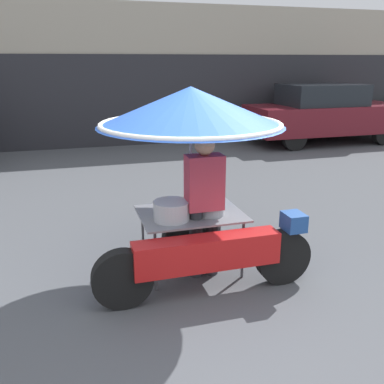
# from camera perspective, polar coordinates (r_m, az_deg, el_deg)

# --- Properties ---
(ground_plane) EXTENTS (36.00, 36.00, 0.00)m
(ground_plane) POSITION_cam_1_polar(r_m,az_deg,el_deg) (4.11, 3.57, -15.99)
(ground_plane) COLOR #4C4F54
(shopfront_building) EXTENTS (28.00, 2.06, 3.68)m
(shopfront_building) POSITION_cam_1_polar(r_m,az_deg,el_deg) (12.73, -11.43, 15.00)
(shopfront_building) COLOR #B2A893
(shopfront_building) RESTS_ON ground
(vendor_motorcycle_cart) EXTENTS (2.24, 1.91, 2.00)m
(vendor_motorcycle_cart) POSITION_cam_1_polar(r_m,az_deg,el_deg) (4.35, 0.08, 8.03)
(vendor_motorcycle_cart) COLOR black
(vendor_motorcycle_cart) RESTS_ON ground
(vendor_person) EXTENTS (0.38, 0.22, 1.54)m
(vendor_person) POSITION_cam_1_polar(r_m,az_deg,el_deg) (4.44, 1.64, -1.08)
(vendor_person) COLOR #2D2D33
(vendor_person) RESTS_ON ground
(parked_car) EXTENTS (4.45, 1.67, 1.62)m
(parked_car) POSITION_cam_1_polar(r_m,az_deg,el_deg) (12.63, 17.37, 9.96)
(parked_car) COLOR black
(parked_car) RESTS_ON ground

